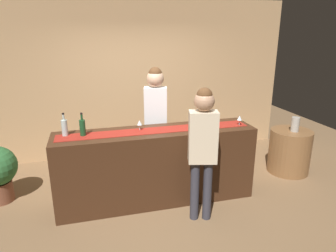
% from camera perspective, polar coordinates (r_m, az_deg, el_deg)
% --- Properties ---
extents(ground_plane, '(10.00, 10.00, 0.00)m').
position_cam_1_polar(ground_plane, '(4.50, -2.13, -13.58)').
color(ground_plane, brown).
extents(back_wall, '(6.00, 0.12, 2.90)m').
position_cam_1_polar(back_wall, '(5.79, -6.60, 8.70)').
color(back_wall, tan).
rests_on(back_wall, ground).
extents(bar_counter, '(2.72, 0.60, 1.04)m').
position_cam_1_polar(bar_counter, '(4.25, -2.21, -7.54)').
color(bar_counter, '#3D2314').
rests_on(bar_counter, ground).
extents(counter_runner_cloth, '(2.58, 0.28, 0.01)m').
position_cam_1_polar(counter_runner_cloth, '(4.06, -2.30, -0.82)').
color(counter_runner_cloth, maroon).
rests_on(counter_runner_cloth, bar_counter).
extents(wine_bottle_amber, '(0.07, 0.07, 0.30)m').
position_cam_1_polar(wine_bottle_amber, '(4.31, 6.88, 1.69)').
color(wine_bottle_amber, brown).
rests_on(wine_bottle_amber, bar_counter).
extents(wine_bottle_clear, '(0.07, 0.07, 0.30)m').
position_cam_1_polar(wine_bottle_clear, '(4.03, -18.95, -0.26)').
color(wine_bottle_clear, '#B2C6C1').
rests_on(wine_bottle_clear, bar_counter).
extents(wine_bottle_green, '(0.07, 0.07, 0.30)m').
position_cam_1_polar(wine_bottle_green, '(3.97, -15.83, -0.24)').
color(wine_bottle_green, '#194723').
rests_on(wine_bottle_green, bar_counter).
extents(wine_glass_near_customer, '(0.07, 0.07, 0.14)m').
position_cam_1_polar(wine_glass_near_customer, '(4.08, 5.79, 0.70)').
color(wine_glass_near_customer, silver).
rests_on(wine_glass_near_customer, bar_counter).
extents(wine_glass_mid_counter, '(0.07, 0.07, 0.14)m').
position_cam_1_polar(wine_glass_mid_counter, '(4.36, 13.36, 1.43)').
color(wine_glass_mid_counter, silver).
rests_on(wine_glass_mid_counter, bar_counter).
extents(wine_glass_far_end, '(0.07, 0.07, 0.14)m').
position_cam_1_polar(wine_glass_far_end, '(4.04, -5.40, 0.57)').
color(wine_glass_far_end, silver).
rests_on(wine_glass_far_end, bar_counter).
extents(bartender, '(0.38, 0.28, 1.82)m').
position_cam_1_polar(bartender, '(4.60, -2.35, 2.69)').
color(bartender, '#26262B').
rests_on(bartender, ground).
extents(customer_sipping, '(0.38, 0.28, 1.71)m').
position_cam_1_polar(customer_sipping, '(3.63, 6.58, -2.91)').
color(customer_sipping, '#33333D').
rests_on(customer_sipping, ground).
extents(round_side_table, '(0.68, 0.68, 0.74)m').
position_cam_1_polar(round_side_table, '(5.55, 21.95, -4.43)').
color(round_side_table, brown).
rests_on(round_side_table, ground).
extents(vase_on_side_table, '(0.13, 0.13, 0.24)m').
position_cam_1_polar(vase_on_side_table, '(5.37, 22.87, 0.29)').
color(vase_on_side_table, '#A8A399').
rests_on(vase_on_side_table, round_side_table).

